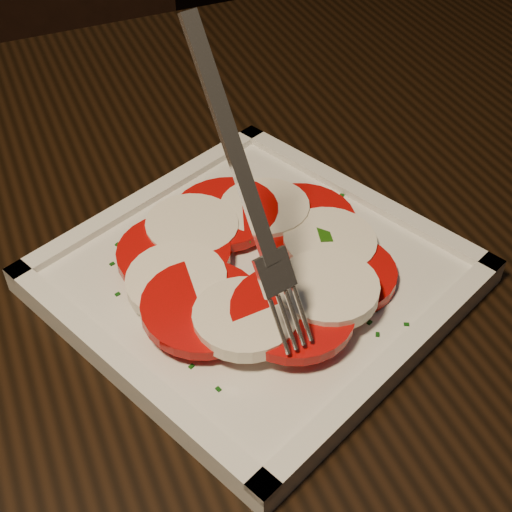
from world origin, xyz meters
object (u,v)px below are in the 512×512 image
Objects in this scene: chair at (57,59)px; plate at (256,278)px; table at (195,329)px; fork at (233,177)px.

plate is at bearing -73.08° from chair.
table is 1.30× the size of chair.
table is 0.13m from plate.
fork reaches higher than table.
plate is at bearing 32.49° from fork.
chair is at bearing 89.72° from table.
chair reaches higher than plate.
chair is 3.65× the size of plate.
fork reaches higher than plate.
fork reaches higher than chair.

